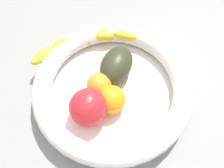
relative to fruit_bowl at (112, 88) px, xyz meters
The scene contains 7 objects.
kitchen_counter 4.43cm from the fruit_bowl, ahead, with size 120.00×120.00×3.00cm, color gray.
fruit_bowl is the anchor object (origin of this frame).
banana_draped_left 13.55cm from the fruit_bowl, behind, with size 8.82×25.56×4.25cm.
orange_front 3.87cm from the fruit_bowl, 26.04° to the right, with size 5.76×5.76×5.76cm, color orange.
orange_mid_left 3.03cm from the fruit_bowl, 110.79° to the right, with size 5.24×5.24×5.24cm, color orange.
tomato_red 7.60cm from the fruit_bowl, 63.24° to the right, with size 7.46×7.46×7.46cm, color red.
avocado_dark 5.13cm from the fruit_bowl, 144.59° to the left, with size 9.71×6.57×5.97cm, color #2F3421.
Camera 1 is at (22.27, -9.98, 49.33)cm, focal length 37.86 mm.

